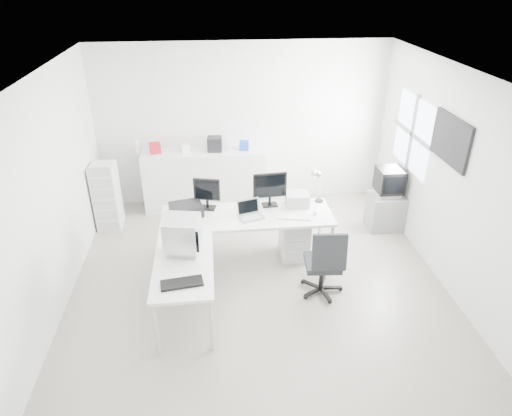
{
  "coord_description": "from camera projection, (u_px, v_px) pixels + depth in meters",
  "views": [
    {
      "loc": [
        -0.54,
        -5.11,
        3.86
      ],
      "look_at": [
        0.0,
        0.2,
        1.0
      ],
      "focal_mm": 32.0,
      "sensor_mm": 36.0,
      "label": 1
    }
  ],
  "objects": [
    {
      "name": "lcd_monitor_large",
      "position": [
        270.0,
        190.0,
        6.54
      ],
      "size": [
        0.5,
        0.24,
        0.51
      ],
      "primitive_type": null,
      "rotation": [
        0.0,
        0.0,
        0.08
      ],
      "color": "black",
      "rests_on": "main_desk"
    },
    {
      "name": "back_wall",
      "position": [
        242.0,
        125.0,
        7.89
      ],
      "size": [
        5.0,
        0.02,
        2.8
      ],
      "primitive_type": "cube",
      "color": "silver",
      "rests_on": "floor"
    },
    {
      "name": "clutter_box_a",
      "position": [
        155.0,
        148.0,
        7.65
      ],
      "size": [
        0.2,
        0.19,
        0.17
      ],
      "primitive_type": "cube",
      "rotation": [
        0.0,
        0.0,
        0.23
      ],
      "color": "#A51722",
      "rests_on": "sideboard"
    },
    {
      "name": "main_desk",
      "position": [
        247.0,
        237.0,
        6.59
      ],
      "size": [
        2.4,
        0.8,
        0.75
      ],
      "primitive_type": null,
      "color": "white",
      "rests_on": "floor"
    },
    {
      "name": "filing_cabinet",
      "position": [
        107.0,
        196.0,
        7.39
      ],
      "size": [
        0.38,
        0.45,
        1.08
      ],
      "primitive_type": "cube",
      "color": "white",
      "rests_on": "floor"
    },
    {
      "name": "left_wall",
      "position": [
        51.0,
        197.0,
        5.47
      ],
      "size": [
        0.02,
        5.0,
        2.8
      ],
      "primitive_type": "cube",
      "color": "silver",
      "rests_on": "floor"
    },
    {
      "name": "wall_picture",
      "position": [
        451.0,
        140.0,
        5.77
      ],
      "size": [
        0.04,
        0.9,
        0.6
      ],
      "primitive_type": null,
      "color": "black",
      "rests_on": "right_wall"
    },
    {
      "name": "clutter_bottle",
      "position": [
        137.0,
        147.0,
        7.65
      ],
      "size": [
        0.07,
        0.07,
        0.22
      ],
      "primitive_type": "cylinder",
      "color": "white",
      "rests_on": "sideboard"
    },
    {
      "name": "clutter_box_c",
      "position": [
        215.0,
        144.0,
        7.72
      ],
      "size": [
        0.26,
        0.24,
        0.24
      ],
      "primitive_type": "cube",
      "rotation": [
        0.0,
        0.0,
        -0.09
      ],
      "color": "black",
      "rests_on": "sideboard"
    },
    {
      "name": "clutter_box_b",
      "position": [
        185.0,
        148.0,
        7.7
      ],
      "size": [
        0.17,
        0.16,
        0.14
      ],
      "primitive_type": "cube",
      "rotation": [
        0.0,
        0.0,
        0.34
      ],
      "color": "white",
      "rests_on": "sideboard"
    },
    {
      "name": "crt_monitor",
      "position": [
        183.0,
        235.0,
        5.48
      ],
      "size": [
        0.47,
        0.47,
        0.47
      ],
      "primitive_type": null,
      "rotation": [
        0.0,
        0.0,
        -0.17
      ],
      "color": "#B7B7BA",
      "rests_on": "side_desk"
    },
    {
      "name": "lcd_monitor_small",
      "position": [
        207.0,
        194.0,
        6.47
      ],
      "size": [
        0.42,
        0.3,
        0.48
      ],
      "primitive_type": null,
      "rotation": [
        0.0,
        0.0,
        -0.24
      ],
      "color": "black",
      "rests_on": "main_desk"
    },
    {
      "name": "ceiling",
      "position": [
        258.0,
        73.0,
        5.03
      ],
      "size": [
        5.0,
        5.0,
        0.01
      ],
      "primitive_type": "cube",
      "color": "white",
      "rests_on": "back_wall"
    },
    {
      "name": "inkjet_printer",
      "position": [
        186.0,
        209.0,
        6.39
      ],
      "size": [
        0.51,
        0.44,
        0.16
      ],
      "primitive_type": "cube",
      "rotation": [
        0.0,
        0.0,
        0.24
      ],
      "color": "black",
      "rests_on": "main_desk"
    },
    {
      "name": "tv_cabinet",
      "position": [
        385.0,
        211.0,
        7.45
      ],
      "size": [
        0.54,
        0.44,
        0.59
      ],
      "primitive_type": "cube",
      "color": "gray",
      "rests_on": "floor"
    },
    {
      "name": "floor",
      "position": [
        257.0,
        278.0,
        6.36
      ],
      "size": [
        5.0,
        5.0,
        0.01
      ],
      "primitive_type": "cube",
      "color": "#B0AC9E",
      "rests_on": "ground"
    },
    {
      "name": "drawer_pedestal",
      "position": [
        294.0,
        237.0,
        6.73
      ],
      "size": [
        0.4,
        0.5,
        0.6
      ],
      "primitive_type": "cube",
      "color": "white",
      "rests_on": "floor"
    },
    {
      "name": "white_keyboard",
      "position": [
        295.0,
        217.0,
        6.33
      ],
      "size": [
        0.48,
        0.24,
        0.02
      ],
      "primitive_type": "cube",
      "rotation": [
        0.0,
        0.0,
        -0.22
      ],
      "color": "white",
      "rests_on": "main_desk"
    },
    {
      "name": "white_mouse",
      "position": [
        315.0,
        213.0,
        6.39
      ],
      "size": [
        0.06,
        0.06,
        0.06
      ],
      "primitive_type": "sphere",
      "color": "white",
      "rests_on": "main_desk"
    },
    {
      "name": "sideboard",
      "position": [
        205.0,
        179.0,
        8.01
      ],
      "size": [
        2.1,
        0.52,
        1.05
      ],
      "primitive_type": "cube",
      "color": "white",
      "rests_on": "floor"
    },
    {
      "name": "right_wall",
      "position": [
        449.0,
        179.0,
        5.92
      ],
      "size": [
        0.02,
        5.0,
        2.8
      ],
      "primitive_type": "cube",
      "color": "silver",
      "rests_on": "floor"
    },
    {
      "name": "desk_lamp",
      "position": [
        320.0,
        187.0,
        6.66
      ],
      "size": [
        0.16,
        0.16,
        0.48
      ],
      "primitive_type": null,
      "rotation": [
        0.0,
        0.0,
        0.02
      ],
      "color": "silver",
      "rests_on": "main_desk"
    },
    {
      "name": "clutter_box_d",
      "position": [
        244.0,
        145.0,
        7.79
      ],
      "size": [
        0.17,
        0.16,
        0.15
      ],
      "primitive_type": "cube",
      "rotation": [
        0.0,
        0.0,
        -0.17
      ],
      "color": "blue",
      "rests_on": "sideboard"
    },
    {
      "name": "window",
      "position": [
        413.0,
        134.0,
        6.88
      ],
      "size": [
        0.02,
        1.2,
        1.1
      ],
      "primitive_type": null,
      "color": "white",
      "rests_on": "right_wall"
    },
    {
      "name": "office_chair",
      "position": [
        323.0,
        260.0,
        5.87
      ],
      "size": [
        0.63,
        0.63,
        1.01
      ],
      "primitive_type": null,
      "rotation": [
        0.0,
        0.0,
        -0.08
      ],
      "color": "#2A2C30",
      "rests_on": "floor"
    },
    {
      "name": "laser_printer",
      "position": [
        297.0,
        199.0,
        6.63
      ],
      "size": [
        0.34,
        0.29,
        0.19
      ],
      "primitive_type": "cube",
      "rotation": [
        0.0,
        0.0,
        -0.03
      ],
      "color": "#ADADAD",
      "rests_on": "main_desk"
    },
    {
      "name": "laptop",
      "position": [
        251.0,
        211.0,
        6.28
      ],
      "size": [
        0.4,
        0.41,
        0.21
      ],
      "primitive_type": null,
      "rotation": [
        0.0,
        0.0,
        0.3
      ],
      "color": "#B7B7BA",
      "rests_on": "main_desk"
    },
    {
      "name": "crt_tv",
      "position": [
        389.0,
        183.0,
        7.2
      ],
      "size": [
        0.5,
        0.48,
        0.45
      ],
      "primitive_type": null,
      "color": "black",
      "rests_on": "tv_cabinet"
    },
    {
      "name": "black_keyboard",
      "position": [
        182.0,
        283.0,
        5.01
      ],
      "size": [
        0.49,
        0.25,
        0.03
      ],
      "primitive_type": "cube",
      "rotation": [
        0.0,
        0.0,
        0.14
      ],
      "color": "black",
      "rests_on": "side_desk"
    },
    {
      "name": "side_desk",
      "position": [
        186.0,
        289.0,
        5.55
      ],
      "size": [
        0.7,
        1.4,
        0.75
      ],
      "primitive_type": null,
      "color": "white",
      "rests_on": "floor"
    }
  ]
}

